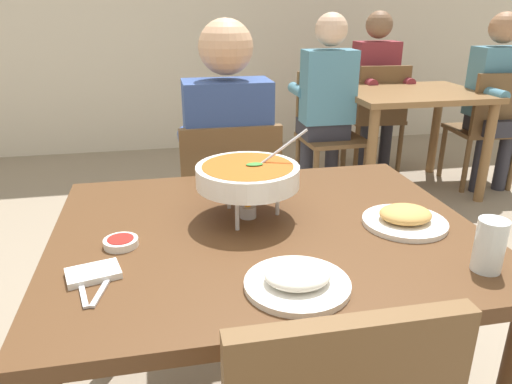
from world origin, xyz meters
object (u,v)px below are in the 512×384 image
object	(u,v)px
drink_glass	(489,248)
sauce_dish	(121,242)
chair_bg_right	(377,112)
dining_table_far	(410,110)
rice_plate	(295,280)
dining_table_main	(266,261)
chair_bg_left	(489,124)
diner_main	(227,154)
chair_diner_main	(229,206)
patron_bg_middle	(326,97)
chair_bg_middle	(328,126)
curry_bowl	(248,176)
appetizer_plate	(405,218)
patron_bg_right	(376,82)
patron_bg_left	(497,92)

from	to	relation	value
drink_glass	sauce_dish	bearing A→B (deg)	161.02
sauce_dish	chair_bg_right	distance (m)	3.22
drink_glass	dining_table_far	size ratio (longest dim) A/B	0.13
rice_plate	chair_bg_right	xyz separation A→B (m)	(1.53, 2.85, -0.28)
dining_table_main	chair_bg_left	world-z (taller)	chair_bg_left
diner_main	chair_diner_main	bearing A→B (deg)	-90.00
dining_table_main	patron_bg_middle	bearing A→B (deg)	66.55
drink_glass	chair_bg_middle	xyz separation A→B (m)	(0.48, 2.46, -0.31)
diner_main	curry_bowl	world-z (taller)	diner_main
diner_main	chair_bg_left	distance (m)	2.47
chair_diner_main	appetizer_plate	xyz separation A→B (m)	(0.39, -0.83, 0.28)
rice_plate	chair_bg_left	distance (m)	3.16
rice_plate	patron_bg_right	bearing A→B (deg)	62.44
drink_glass	rice_plate	bearing A→B (deg)	178.22
dining_table_far	chair_bg_middle	distance (m)	0.62
diner_main	appetizer_plate	xyz separation A→B (m)	(0.39, -0.86, 0.04)
chair_bg_left	chair_bg_middle	distance (m)	1.24
drink_glass	chair_bg_middle	size ratio (longest dim) A/B	0.14
chair_bg_right	patron_bg_right	distance (m)	0.26
chair_bg_right	patron_bg_right	bearing A→B (deg)	83.78
dining_table_far	patron_bg_middle	size ratio (longest dim) A/B	0.76
sauce_dish	patron_bg_left	distance (m)	3.27
patron_bg_left	curry_bowl	bearing A→B (deg)	-139.78
dining_table_main	patron_bg_right	world-z (taller)	patron_bg_right
dining_table_far	chair_bg_middle	bearing A→B (deg)	171.39
curry_bowl	sauce_dish	xyz separation A→B (m)	(-0.36, -0.12, -0.12)
chair_diner_main	appetizer_plate	size ratio (longest dim) A/B	3.75
drink_glass	patron_bg_right	size ratio (longest dim) A/B	0.10
chair_bg_middle	diner_main	bearing A→B (deg)	-125.25
diner_main	sauce_dish	bearing A→B (deg)	-115.57
rice_plate	appetizer_plate	world-z (taller)	same
curry_bowl	chair_bg_left	xyz separation A→B (m)	(2.21, 1.88, -0.38)
chair_bg_right	chair_bg_left	bearing A→B (deg)	-41.58
chair_bg_right	patron_bg_right	size ratio (longest dim) A/B	0.69
chair_bg_right	chair_bg_middle	bearing A→B (deg)	-145.36
chair_bg_left	curry_bowl	bearing A→B (deg)	-139.61
diner_main	patron_bg_middle	xyz separation A→B (m)	(0.89, 1.25, 0.00)
drink_glass	patron_bg_right	world-z (taller)	patron_bg_right
dining_table_far	patron_bg_right	distance (m)	0.61
appetizer_plate	sauce_dish	size ratio (longest dim) A/B	2.67
dining_table_main	chair_bg_right	xyz separation A→B (m)	(1.52, 2.53, -0.14)
chair_bg_right	patron_bg_left	bearing A→B (deg)	-40.34
chair_diner_main	curry_bowl	bearing A→B (deg)	-93.21
chair_diner_main	rice_plate	xyz separation A→B (m)	(-0.00, -1.08, 0.28)
curry_bowl	rice_plate	bearing A→B (deg)	-85.11
chair_bg_left	patron_bg_right	distance (m)	0.95
sauce_dish	chair_bg_left	bearing A→B (deg)	37.83
chair_bg_left	patron_bg_right	xyz separation A→B (m)	(-0.64, 0.67, 0.24)
dining_table_main	drink_glass	bearing A→B (deg)	-35.75
chair_bg_right	patron_bg_middle	world-z (taller)	patron_bg_middle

